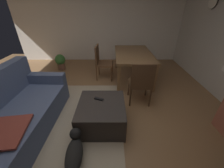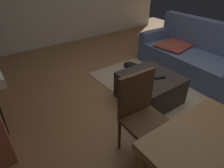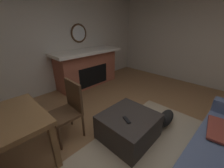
% 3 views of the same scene
% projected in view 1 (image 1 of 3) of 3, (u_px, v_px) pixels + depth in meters
% --- Properties ---
extents(floor, '(7.99, 7.99, 0.00)m').
position_uv_depth(floor, '(92.00, 121.00, 2.47)').
color(floor, olive).
extents(wall_right_window_side, '(0.12, 6.01, 2.57)m').
position_uv_depth(wall_right_window_side, '(101.00, 24.00, 4.71)').
color(wall_right_window_side, white).
rests_on(wall_right_window_side, ground).
extents(area_rug, '(2.60, 2.00, 0.01)m').
position_uv_depth(area_rug, '(66.00, 123.00, 2.42)').
color(area_rug, tan).
rests_on(area_rug, ground).
extents(couch, '(2.09, 0.99, 0.96)m').
position_uv_depth(couch, '(12.00, 117.00, 2.09)').
color(couch, '#4C5B7F').
rests_on(couch, ground).
extents(ottoman_coffee_table, '(0.81, 0.77, 0.43)m').
position_uv_depth(ottoman_coffee_table, '(102.00, 114.00, 2.31)').
color(ottoman_coffee_table, '#2D2826').
rests_on(ottoman_coffee_table, ground).
extents(tv_remote, '(0.11, 0.17, 0.02)m').
position_uv_depth(tv_remote, '(99.00, 99.00, 2.31)').
color(tv_remote, black).
rests_on(tv_remote, ottoman_coffee_table).
extents(dining_table, '(1.59, 0.96, 0.74)m').
position_uv_depth(dining_table, '(133.00, 56.00, 3.63)').
color(dining_table, brown).
rests_on(dining_table, ground).
extents(dining_chair_north, '(0.47, 0.47, 0.93)m').
position_uv_depth(dining_chair_north, '(101.00, 61.00, 3.70)').
color(dining_chair_north, brown).
rests_on(dining_chair_north, ground).
extents(dining_chair_west, '(0.45, 0.45, 0.93)m').
position_uv_depth(dining_chair_west, '(141.00, 82.00, 2.67)').
color(dining_chair_west, '#513823').
rests_on(dining_chair_west, ground).
extents(potted_plant, '(0.31, 0.31, 0.49)m').
position_uv_depth(potted_plant, '(60.00, 61.00, 4.37)').
color(potted_plant, brown).
rests_on(potted_plant, ground).
extents(small_dog, '(0.60, 0.27, 0.31)m').
position_uv_depth(small_dog, '(74.00, 152.00, 1.76)').
color(small_dog, black).
rests_on(small_dog, ground).
extents(wall_clock, '(0.33, 0.03, 0.33)m').
position_uv_depth(wall_clock, '(213.00, 1.00, 3.12)').
color(wall_clock, silver).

